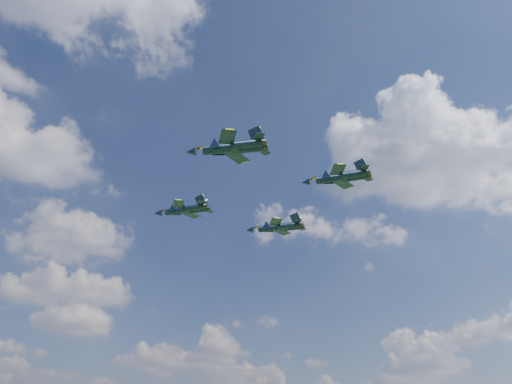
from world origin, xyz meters
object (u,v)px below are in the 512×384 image
object	(u,v)px
jet_right	(269,228)
jet_slot	(329,178)
jet_left	(219,148)
jet_lead	(176,210)

from	to	relation	value
jet_right	jet_slot	distance (m)	25.08
jet_left	jet_right	xyz separation A→B (m)	(27.21, 27.68, -0.59)
jet_lead	jet_right	bearing A→B (deg)	-45.64
jet_right	jet_slot	size ratio (longest dim) A/B	0.97
jet_lead	jet_slot	bearing A→B (deg)	-90.23
jet_lead	jet_right	xyz separation A→B (m)	(24.11, -1.25, 0.03)
jet_lead	jet_left	xyz separation A→B (m)	(-3.09, -28.92, 0.62)
jet_left	jet_right	world-z (taller)	jet_left
jet_lead	jet_left	distance (m)	29.09
jet_lead	jet_slot	xyz separation A→B (m)	(23.96, -26.20, 2.59)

